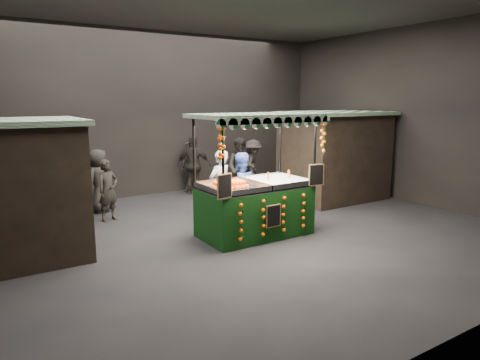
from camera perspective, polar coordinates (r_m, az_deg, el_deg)
ground at (r=9.59m, az=-0.62°, el=-7.31°), size 12.00×12.00×0.00m
market_hall at (r=9.13m, az=-0.67°, el=13.32°), size 12.10×10.10×5.05m
neighbour_stall_right at (r=13.16m, az=12.31°, el=3.21°), size 3.00×2.20×2.60m
juice_stall at (r=9.39m, az=2.16°, el=-2.50°), size 2.74×1.61×2.65m
vendor_grey at (r=10.22m, az=-2.66°, el=-1.00°), size 0.74×0.58×1.79m
vendor_blue at (r=10.23m, az=-0.03°, el=-1.15°), size 0.85×0.66×1.73m
shopper_0 at (r=11.04m, az=-17.03°, el=-1.30°), size 0.65×0.53×1.52m
shopper_1 at (r=12.95m, az=0.14°, el=1.57°), size 1.10×1.12×1.82m
shopper_2 at (r=13.58m, az=-6.11°, el=1.96°), size 1.12×1.02×1.83m
shopper_3 at (r=13.59m, az=1.73°, el=1.76°), size 1.17×1.27×1.71m
shopper_4 at (r=11.93m, az=-18.08°, el=-0.11°), size 0.97×0.93×1.68m
shopper_5 at (r=13.85m, az=10.22°, el=1.94°), size 0.81×1.73×1.80m
shopper_6 at (r=13.85m, az=-6.67°, el=1.70°), size 0.63×0.71×1.64m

